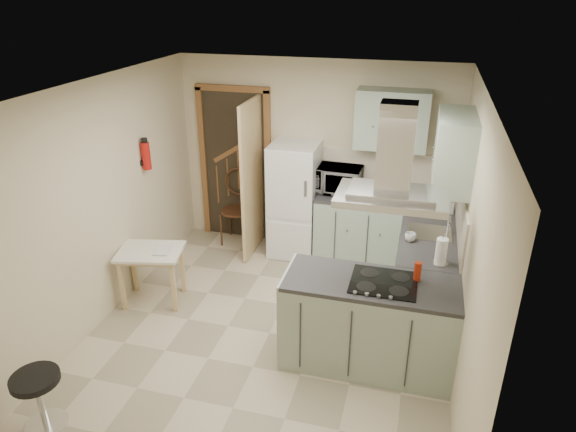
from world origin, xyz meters
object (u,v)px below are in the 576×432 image
(fridge, at_px, (294,200))
(stool, at_px, (40,401))
(drop_leaf_table, at_px, (153,276))
(microwave, at_px, (337,179))
(peninsula, at_px, (369,323))
(extractor_hood, at_px, (391,197))
(bentwood_chair, at_px, (236,211))

(fridge, height_order, stool, fridge)
(drop_leaf_table, relative_size, stool, 1.35)
(stool, bearing_deg, microwave, 63.22)
(stool, bearing_deg, drop_leaf_table, 90.33)
(peninsula, xyz_separation_m, drop_leaf_table, (-2.46, 0.42, -0.13))
(peninsula, xyz_separation_m, stool, (-2.45, -1.46, -0.19))
(extractor_hood, height_order, bentwood_chair, extractor_hood)
(fridge, bearing_deg, bentwood_chair, 175.16)
(extractor_hood, bearing_deg, drop_leaf_table, 170.62)
(fridge, bearing_deg, microwave, 6.80)
(fridge, relative_size, bentwood_chair, 1.59)
(fridge, distance_m, peninsula, 2.35)
(peninsula, distance_m, stool, 2.86)
(extractor_hood, distance_m, stool, 3.28)
(microwave, bearing_deg, bentwood_chair, -177.49)
(fridge, distance_m, extractor_hood, 2.57)
(peninsula, height_order, bentwood_chair, bentwood_chair)
(fridge, height_order, drop_leaf_table, fridge)
(bentwood_chair, bearing_deg, drop_leaf_table, -103.76)
(extractor_hood, xyz_separation_m, drop_leaf_table, (-2.56, 0.42, -1.40))
(stool, bearing_deg, fridge, 70.39)
(peninsula, relative_size, bentwood_chair, 1.64)
(fridge, distance_m, microwave, 0.63)
(stool, height_order, microwave, microwave)
(extractor_hood, distance_m, drop_leaf_table, 2.95)
(peninsula, distance_m, extractor_hood, 1.27)
(drop_leaf_table, distance_m, bentwood_chair, 1.68)
(bentwood_chair, bearing_deg, microwave, -0.38)
(peninsula, xyz_separation_m, bentwood_chair, (-2.07, 2.05, 0.02))
(bentwood_chair, bearing_deg, extractor_hood, -43.57)
(fridge, distance_m, bentwood_chair, 0.89)
(peninsula, relative_size, drop_leaf_table, 2.25)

